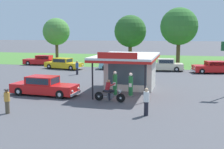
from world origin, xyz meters
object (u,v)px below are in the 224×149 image
at_px(featured_classic_sedan, 44,86).
at_px(bystander_chatting_near_pumps, 77,67).
at_px(motorcycle_with_rider, 109,92).
at_px(parked_car_back_row_centre_left, 162,65).
at_px(parked_car_back_row_right, 42,61).
at_px(bystander_standing_back_lot, 7,101).
at_px(gas_pump_offside, 131,86).
at_px(parked_car_back_row_centre, 116,64).
at_px(bystander_strolling_foreground, 146,101).
at_px(gas_pump_nearside, 115,85).
at_px(parked_car_back_row_far_right, 63,64).
at_px(parked_car_back_row_centre_right, 214,67).

bearing_deg(featured_classic_sedan, bystander_chatting_near_pumps, 97.34).
xyz_separation_m(motorcycle_with_rider, parked_car_back_row_centre_left, (2.51, 17.66, 0.05)).
distance_m(parked_car_back_row_right, bystander_standing_back_lot, 26.62).
height_order(gas_pump_offside, bystander_standing_back_lot, gas_pump_offside).
distance_m(bystander_chatting_near_pumps, bystander_standing_back_lot, 16.32).
height_order(featured_classic_sedan, parked_car_back_row_right, featured_classic_sedan).
height_order(parked_car_back_row_centre, bystander_chatting_near_pumps, bystander_chatting_near_pumps).
distance_m(gas_pump_offside, bystander_strolling_foreground, 5.09).
height_order(gas_pump_nearside, parked_car_back_row_far_right, gas_pump_nearside).
bearing_deg(parked_car_back_row_centre, bystander_strolling_foreground, -72.32).
bearing_deg(parked_car_back_row_right, featured_classic_sedan, -62.03).
relative_size(gas_pump_nearside, motorcycle_with_rider, 0.84).
relative_size(gas_pump_offside, featured_classic_sedan, 0.33).
bearing_deg(featured_classic_sedan, parked_car_back_row_right, 117.97).
bearing_deg(featured_classic_sedan, bystander_strolling_foreground, -23.34).
bearing_deg(parked_car_back_row_centre_left, gas_pump_nearside, -99.17).
bearing_deg(featured_classic_sedan, parked_car_back_row_far_right, 108.27).
height_order(parked_car_back_row_centre_left, parked_car_back_row_centre_right, parked_car_back_row_centre_left).
distance_m(bystander_chatting_near_pumps, bystander_strolling_foreground, 17.66).
distance_m(featured_classic_sedan, parked_car_back_row_centre_right, 21.61).
height_order(gas_pump_offside, featured_classic_sedan, gas_pump_offside).
xyz_separation_m(gas_pump_nearside, motorcycle_with_rider, (0.03, -1.90, -0.23)).
distance_m(gas_pump_offside, featured_classic_sedan, 6.81).
relative_size(motorcycle_with_rider, bystander_standing_back_lot, 1.52).
relative_size(featured_classic_sedan, parked_car_back_row_centre_left, 0.97).
bearing_deg(parked_car_back_row_centre_right, parked_car_back_row_centre_left, 174.68).
bearing_deg(parked_car_back_row_centre_left, bystander_strolling_foreground, -88.64).
xyz_separation_m(parked_car_back_row_far_right, bystander_standing_back_lot, (5.39, -20.77, 0.13)).
height_order(featured_classic_sedan, parked_car_back_row_far_right, featured_classic_sedan).
distance_m(parked_car_back_row_centre, bystander_strolling_foreground, 21.87).
distance_m(motorcycle_with_rider, parked_car_back_row_centre_left, 17.83).
xyz_separation_m(motorcycle_with_rider, parked_car_back_row_far_right, (-10.62, 16.30, 0.02)).
bearing_deg(motorcycle_with_rider, bystander_standing_back_lot, -139.46).
bearing_deg(bystander_strolling_foreground, parked_car_back_row_centre_right, 73.98).
relative_size(motorcycle_with_rider, bystander_strolling_foreground, 1.38).
height_order(gas_pump_nearside, parked_car_back_row_centre_left, gas_pump_nearside).
bearing_deg(gas_pump_offside, parked_car_back_row_far_right, 129.41).
xyz_separation_m(gas_pump_nearside, featured_classic_sedan, (-5.47, -1.09, -0.20)).
relative_size(gas_pump_nearside, bystander_chatting_near_pumps, 1.20).
relative_size(parked_car_back_row_centre, parked_car_back_row_centre_right, 0.98).
height_order(gas_pump_offside, motorcycle_with_rider, gas_pump_offside).
bearing_deg(parked_car_back_row_centre_left, bystander_standing_back_lot, -109.28).
relative_size(parked_car_back_row_centre_left, bystander_standing_back_lot, 3.77).
bearing_deg(bystander_standing_back_lot, parked_car_back_row_far_right, 104.56).
relative_size(gas_pump_offside, motorcycle_with_rider, 0.81).
bearing_deg(parked_car_back_row_far_right, parked_car_back_row_centre, 13.50).
bearing_deg(parked_car_back_row_centre_right, bystander_strolling_foreground, -106.02).
bearing_deg(featured_classic_sedan, bystander_standing_back_lot, -86.98).
bearing_deg(bystander_chatting_near_pumps, parked_car_back_row_centre_right, 18.78).
relative_size(gas_pump_nearside, bystander_strolling_foreground, 1.16).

